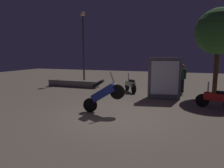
{
  "coord_description": "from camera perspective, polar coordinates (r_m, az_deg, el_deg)",
  "views": [
    {
      "loc": [
        2.27,
        -6.61,
        2.23
      ],
      "look_at": [
        -0.44,
        1.2,
        1.0
      ],
      "focal_mm": 31.34,
      "sensor_mm": 36.0,
      "label": 1
    }
  ],
  "objects": [
    {
      "name": "motorcycle_white_parked_left",
      "position": [
        11.98,
        5.38,
        -0.18
      ],
      "size": [
        1.03,
        1.42,
        1.11
      ],
      "rotation": [
        0.0,
        0.0,
        2.18
      ],
      "color": "black",
      "rests_on": "ground_plane"
    },
    {
      "name": "ground_plane",
      "position": [
        7.34,
        0.19,
        -9.23
      ],
      "size": [
        40.0,
        40.0,
        0.0
      ],
      "primitive_type": "plane",
      "color": "#756656"
    },
    {
      "name": "motorcycle_blue_foreground",
      "position": [
        7.49,
        -2.55,
        -3.0
      ],
      "size": [
        1.66,
        0.36,
        1.63
      ],
      "rotation": [
        0.0,
        0.0,
        0.07
      ],
      "color": "black",
      "rests_on": "ground_plane"
    },
    {
      "name": "person_rider_beside",
      "position": [
        12.45,
        19.84,
        2.27
      ],
      "size": [
        0.53,
        0.54,
        1.67
      ],
      "rotation": [
        0.0,
        0.0,
        3.92
      ],
      "color": "black",
      "rests_on": "ground_plane"
    },
    {
      "name": "kiosk_billboard",
      "position": [
        10.36,
        14.92,
        1.64
      ],
      "size": [
        1.67,
        0.83,
        2.1
      ],
      "rotation": [
        0.0,
        0.0,
        3.35
      ],
      "color": "#595960",
      "rests_on": "ground_plane"
    },
    {
      "name": "tree_left_bg",
      "position": [
        12.23,
        28.73,
        13.23
      ],
      "size": [
        2.45,
        2.45,
        4.71
      ],
      "color": "#4C331E",
      "rests_on": "ground_plane"
    },
    {
      "name": "motorcycle_red_parked_right",
      "position": [
        9.22,
        28.23,
        -3.77
      ],
      "size": [
        1.59,
        0.66,
        1.11
      ],
      "rotation": [
        0.0,
        0.0,
        2.79
      ],
      "color": "black",
      "rests_on": "ground_plane"
    },
    {
      "name": "streetlamp_near",
      "position": [
        16.91,
        -8.38,
        12.94
      ],
      "size": [
        0.36,
        0.36,
        5.74
      ],
      "color": "#38383D",
      "rests_on": "ground_plane"
    },
    {
      "name": "planter_wall_low",
      "position": [
        14.14,
        -11.28,
        0.14
      ],
      "size": [
        3.78,
        0.5,
        0.45
      ],
      "color": "gray",
      "rests_on": "ground_plane"
    }
  ]
}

